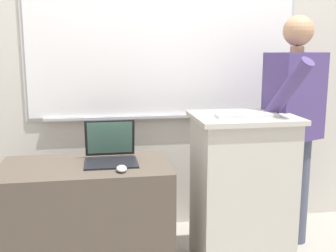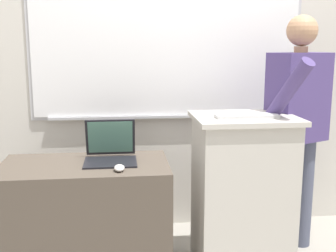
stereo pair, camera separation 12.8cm
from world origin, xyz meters
The scene contains 7 objects.
back_wall centered at (0.00, 1.23, 1.48)m, with size 6.40×0.17×2.96m.
lectern_podium centered at (0.28, 0.47, 0.50)m, with size 0.63×0.51×1.00m.
side_desk centered at (-0.71, 0.48, 0.36)m, with size 1.02×0.56×0.72m.
person_presenter centered at (0.70, 0.66, 0.93)m, with size 0.58×0.65×1.62m.
laptop centered at (-0.55, 0.56, 0.80)m, with size 0.32×0.31×0.25m.
wireless_keyboard centered at (0.27, 0.41, 1.01)m, with size 0.38×0.11×0.02m.
computer_mouse_by_laptop centered at (-0.50, 0.31, 0.74)m, with size 0.06×0.10×0.03m.
Camera 2 is at (-0.48, -2.01, 1.43)m, focal length 45.00 mm.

